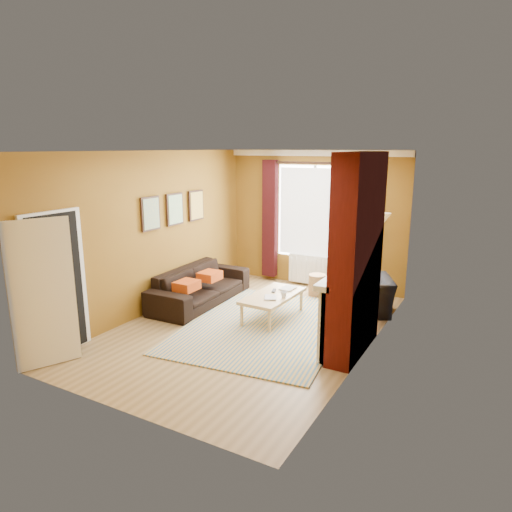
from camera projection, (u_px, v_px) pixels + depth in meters
name	position (u px, v px, depth m)	size (l,w,h in m)	color
ground	(249.00, 328.00, 7.38)	(5.50, 5.50, 0.00)	olive
room_walls	(293.00, 245.00, 6.99)	(3.82, 5.54, 2.83)	brown
striped_rug	(265.00, 325.00, 7.47)	(2.80, 3.61, 0.02)	teal
sofa	(200.00, 285.00, 8.53)	(2.27, 0.89, 0.66)	black
armchair	(361.00, 295.00, 7.96)	(1.02, 0.89, 0.67)	black
coffee_table	(273.00, 297.00, 7.72)	(0.69, 1.31, 0.43)	#D8B87D
wicker_stool	(317.00, 285.00, 8.97)	(0.44, 0.44, 0.42)	#986C42
floor_lamp	(383.00, 233.00, 8.16)	(0.29, 0.29, 1.72)	black
book_a	(264.00, 297.00, 7.51)	(0.20, 0.26, 0.02)	#999999
book_b	(282.00, 287.00, 8.06)	(0.22, 0.31, 0.02)	#999999
mug	(284.00, 295.00, 7.53)	(0.11, 0.11, 0.10)	#999999
tv_remote	(274.00, 291.00, 7.87)	(0.10, 0.18, 0.02)	black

